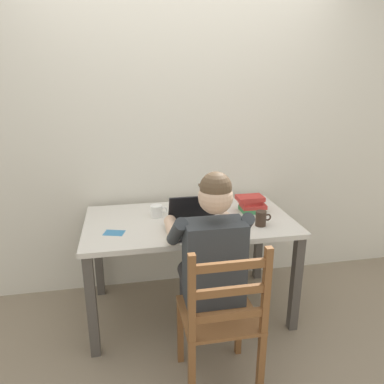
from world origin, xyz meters
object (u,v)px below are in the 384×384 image
Objects in this scene: wooden_chair at (221,319)px; landscape_photo_print at (114,233)px; computer_mouse at (235,228)px; desk at (189,231)px; seated_person at (210,258)px; coffee_mug_white at (157,211)px; coffee_mug_dark at (261,218)px; book_stack_main at (251,204)px; laptop at (195,223)px.

landscape_photo_print is (-0.56, 0.62, 0.29)m from wooden_chair.
desk is at bearing 135.55° from computer_mouse.
wooden_chair is (0.00, -0.28, -0.23)m from seated_person.
coffee_mug_white is at bearing 106.87° from wooden_chair.
coffee_mug_white is at bearing 156.26° from coffee_mug_dark.
book_stack_main is at bearing 84.21° from coffee_mug_dark.
wooden_chair is at bearing -86.89° from laptop.
wooden_chair reaches higher than coffee_mug_white.
laptop is 0.54m from landscape_photo_print.
computer_mouse is at bearing 45.23° from seated_person.
seated_person is 0.52m from coffee_mug_dark.
wooden_chair is 0.88m from landscape_photo_print.
computer_mouse is (0.26, -0.26, 0.11)m from desk.
laptop reaches higher than wooden_chair.
laptop is 2.54× the size of landscape_photo_print.
laptop is 2.96× the size of coffee_mug_dark.
landscape_photo_print is at bearing 176.36° from coffee_mug_dark.
laptop is 0.37m from coffee_mug_white.
laptop is 1.52× the size of book_stack_main.
coffee_mug_white is (-0.22, 0.09, 0.14)m from desk.
coffee_mug_white is 0.96× the size of landscape_photo_print.
desk is at bearing 94.47° from seated_person.
computer_mouse is 0.79m from landscape_photo_print.
wooden_chair is at bearing -113.76° from computer_mouse.
wooden_chair is 7.58× the size of coffee_mug_white.
seated_person is 10.01× the size of coffee_mug_white.
seated_person is 9.65× the size of landscape_photo_print.
seated_person reaches higher than wooden_chair.
landscape_photo_print is at bearing -141.94° from coffee_mug_white.
seated_person reaches higher than laptop.
desk is 0.28m from coffee_mug_white.
laptop reaches higher than landscape_photo_print.
desk is at bearing 91.95° from laptop.
laptop is 3.30× the size of computer_mouse.
coffee_mug_dark is 0.86× the size of landscape_photo_print.
seated_person is 0.36m from wooden_chair.
seated_person is at bearing -85.53° from desk.
seated_person reaches higher than landscape_photo_print.
wooden_chair reaches higher than book_stack_main.
wooden_chair is (0.04, -0.76, -0.20)m from desk.
laptop is 0.46m from coffee_mug_dark.
wooden_chair is 0.63m from computer_mouse.
laptop is 0.26m from computer_mouse.
computer_mouse is at bearing 66.24° from wooden_chair.
wooden_chair is 0.78m from coffee_mug_dark.
wooden_chair reaches higher than landscape_photo_print.
wooden_chair is 8.51× the size of coffee_mug_dark.
seated_person is 5.77× the size of book_stack_main.
book_stack_main reaches higher than coffee_mug_white.
wooden_chair is 2.88× the size of laptop.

